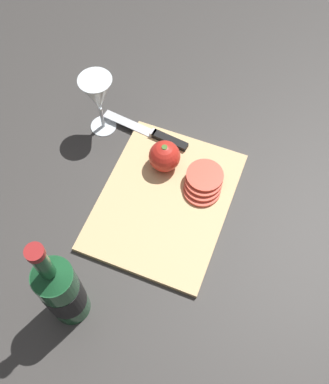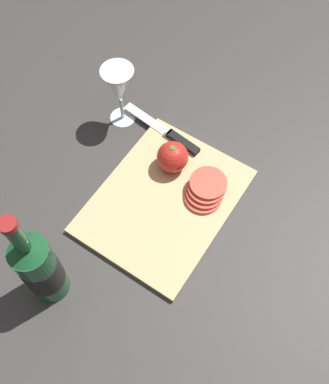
{
  "view_description": "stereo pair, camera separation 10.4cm",
  "coord_description": "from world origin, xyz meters",
  "px_view_note": "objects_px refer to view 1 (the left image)",
  "views": [
    {
      "loc": [
        0.46,
        0.18,
        0.96
      ],
      "look_at": [
        -0.0,
        -0.0,
        0.04
      ],
      "focal_mm": 42.0,
      "sensor_mm": 36.0,
      "label": 1
    },
    {
      "loc": [
        0.41,
        0.27,
        0.96
      ],
      "look_at": [
        -0.0,
        -0.0,
        0.04
      ],
      "focal_mm": 42.0,
      "sensor_mm": 36.0,
      "label": 2
    }
  ],
  "objects_px": {
    "wine_glass": "(98,96)",
    "knife": "(160,136)",
    "whole_tomato": "(165,156)",
    "tomato_slice_stack_near": "(203,183)",
    "wine_bottle": "(62,291)"
  },
  "relations": [
    {
      "from": "tomato_slice_stack_near",
      "to": "wine_glass",
      "type": "bearing_deg",
      "value": -105.57
    },
    {
      "from": "wine_glass",
      "to": "knife",
      "type": "distance_m",
      "value": 0.19
    },
    {
      "from": "whole_tomato",
      "to": "tomato_slice_stack_near",
      "type": "relative_size",
      "value": 0.67
    },
    {
      "from": "knife",
      "to": "wine_glass",
      "type": "bearing_deg",
      "value": 10.71
    },
    {
      "from": "whole_tomato",
      "to": "tomato_slice_stack_near",
      "type": "height_order",
      "value": "whole_tomato"
    },
    {
      "from": "wine_glass",
      "to": "tomato_slice_stack_near",
      "type": "distance_m",
      "value": 0.33
    },
    {
      "from": "wine_glass",
      "to": "whole_tomato",
      "type": "xyz_separation_m",
      "value": [
        0.06,
        0.2,
        -0.07
      ]
    },
    {
      "from": "wine_glass",
      "to": "knife",
      "type": "height_order",
      "value": "wine_glass"
    },
    {
      "from": "knife",
      "to": "whole_tomato",
      "type": "bearing_deg",
      "value": 125.58
    },
    {
      "from": "wine_bottle",
      "to": "whole_tomato",
      "type": "relative_size",
      "value": 4.18
    },
    {
      "from": "wine_glass",
      "to": "tomato_slice_stack_near",
      "type": "height_order",
      "value": "wine_glass"
    },
    {
      "from": "whole_tomato",
      "to": "knife",
      "type": "distance_m",
      "value": 0.09
    },
    {
      "from": "tomato_slice_stack_near",
      "to": "whole_tomato",
      "type": "bearing_deg",
      "value": -102.15
    },
    {
      "from": "whole_tomato",
      "to": "tomato_slice_stack_near",
      "type": "xyz_separation_m",
      "value": [
        0.02,
        0.11,
        -0.02
      ]
    },
    {
      "from": "wine_bottle",
      "to": "wine_glass",
      "type": "bearing_deg",
      "value": -162.71
    }
  ]
}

